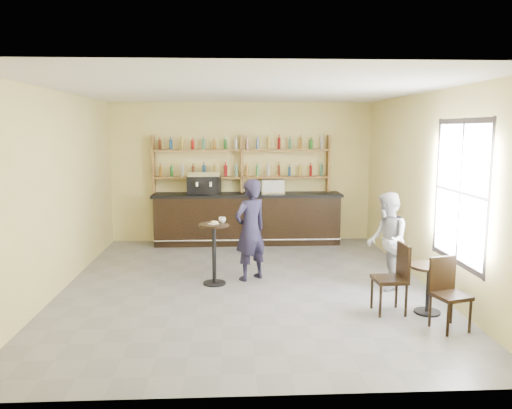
{
  "coord_description": "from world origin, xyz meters",
  "views": [
    {
      "loc": [
        -0.25,
        -8.04,
        2.58
      ],
      "look_at": [
        0.2,
        0.8,
        1.25
      ],
      "focal_mm": 35.0,
      "sensor_mm": 36.0,
      "label": 1
    }
  ],
  "objects_px": {
    "bar_counter": "(247,218)",
    "pastry_case": "(273,186)",
    "espresso_machine": "(204,183)",
    "cafe_table": "(428,289)",
    "pedestal_table": "(214,254)",
    "chair_south": "(451,295)",
    "man_main": "(250,230)",
    "patron_second": "(387,241)",
    "chair_west": "(389,279)"
  },
  "relations": [
    {
      "from": "espresso_machine",
      "to": "cafe_table",
      "type": "xyz_separation_m",
      "value": [
        3.37,
        -4.54,
        -1.05
      ]
    },
    {
      "from": "bar_counter",
      "to": "cafe_table",
      "type": "height_order",
      "value": "bar_counter"
    },
    {
      "from": "pedestal_table",
      "to": "chair_south",
      "type": "relative_size",
      "value": 1.1
    },
    {
      "from": "chair_west",
      "to": "espresso_machine",
      "type": "bearing_deg",
      "value": -150.26
    },
    {
      "from": "man_main",
      "to": "patron_second",
      "type": "height_order",
      "value": "man_main"
    },
    {
      "from": "bar_counter",
      "to": "patron_second",
      "type": "bearing_deg",
      "value": -57.51
    },
    {
      "from": "man_main",
      "to": "chair_west",
      "type": "xyz_separation_m",
      "value": [
        1.9,
        -1.7,
        -0.38
      ]
    },
    {
      "from": "cafe_table",
      "to": "patron_second",
      "type": "bearing_deg",
      "value": 102.21
    },
    {
      "from": "pastry_case",
      "to": "chair_west",
      "type": "distance_m",
      "value": 4.74
    },
    {
      "from": "chair_south",
      "to": "cafe_table",
      "type": "bearing_deg",
      "value": 78.55
    },
    {
      "from": "chair_south",
      "to": "espresso_machine",
      "type": "bearing_deg",
      "value": 107.46
    },
    {
      "from": "pedestal_table",
      "to": "patron_second",
      "type": "xyz_separation_m",
      "value": [
        2.82,
        -0.35,
        0.28
      ]
    },
    {
      "from": "chair_south",
      "to": "patron_second",
      "type": "relative_size",
      "value": 0.59
    },
    {
      "from": "man_main",
      "to": "chair_south",
      "type": "distance_m",
      "value": 3.45
    },
    {
      "from": "espresso_machine",
      "to": "cafe_table",
      "type": "distance_m",
      "value": 5.75
    },
    {
      "from": "pastry_case",
      "to": "man_main",
      "type": "height_order",
      "value": "man_main"
    },
    {
      "from": "chair_west",
      "to": "cafe_table",
      "type": "bearing_deg",
      "value": 82.38
    },
    {
      "from": "espresso_machine",
      "to": "pastry_case",
      "type": "bearing_deg",
      "value": 6.58
    },
    {
      "from": "bar_counter",
      "to": "espresso_machine",
      "type": "height_order",
      "value": "espresso_machine"
    },
    {
      "from": "pastry_case",
      "to": "man_main",
      "type": "distance_m",
      "value": 2.89
    },
    {
      "from": "pastry_case",
      "to": "man_main",
      "type": "xyz_separation_m",
      "value": [
        -0.62,
        -2.79,
        -0.43
      ]
    },
    {
      "from": "pedestal_table",
      "to": "man_main",
      "type": "xyz_separation_m",
      "value": [
        0.62,
        0.24,
        0.36
      ]
    },
    {
      "from": "bar_counter",
      "to": "chair_south",
      "type": "bearing_deg",
      "value": -64.45
    },
    {
      "from": "cafe_table",
      "to": "chair_south",
      "type": "bearing_deg",
      "value": -85.24
    },
    {
      "from": "bar_counter",
      "to": "espresso_machine",
      "type": "bearing_deg",
      "value": 180.0
    },
    {
      "from": "man_main",
      "to": "pastry_case",
      "type": "bearing_deg",
      "value": -138.07
    },
    {
      "from": "cafe_table",
      "to": "chair_south",
      "type": "distance_m",
      "value": 0.61
    },
    {
      "from": "bar_counter",
      "to": "chair_west",
      "type": "bearing_deg",
      "value": -67.53
    },
    {
      "from": "pastry_case",
      "to": "cafe_table",
      "type": "height_order",
      "value": "pastry_case"
    },
    {
      "from": "bar_counter",
      "to": "cafe_table",
      "type": "bearing_deg",
      "value": -62.06
    },
    {
      "from": "man_main",
      "to": "chair_west",
      "type": "bearing_deg",
      "value": 102.57
    },
    {
      "from": "patron_second",
      "to": "man_main",
      "type": "bearing_deg",
      "value": -96.62
    },
    {
      "from": "pastry_case",
      "to": "patron_second",
      "type": "xyz_separation_m",
      "value": [
        1.58,
        -3.39,
        -0.51
      ]
    },
    {
      "from": "bar_counter",
      "to": "pedestal_table",
      "type": "xyz_separation_m",
      "value": [
        -0.66,
        -3.04,
        -0.06
      ]
    },
    {
      "from": "man_main",
      "to": "chair_west",
      "type": "relative_size",
      "value": 1.76
    },
    {
      "from": "espresso_machine",
      "to": "pastry_case",
      "type": "distance_m",
      "value": 1.55
    },
    {
      "from": "man_main",
      "to": "cafe_table",
      "type": "distance_m",
      "value": 3.05
    },
    {
      "from": "chair_south",
      "to": "patron_second",
      "type": "bearing_deg",
      "value": 83.48
    },
    {
      "from": "chair_west",
      "to": "chair_south",
      "type": "bearing_deg",
      "value": 40.28
    },
    {
      "from": "espresso_machine",
      "to": "pastry_case",
      "type": "xyz_separation_m",
      "value": [
        1.54,
        0.0,
        -0.1
      ]
    },
    {
      "from": "bar_counter",
      "to": "man_main",
      "type": "bearing_deg",
      "value": -90.82
    },
    {
      "from": "pedestal_table",
      "to": "chair_south",
      "type": "bearing_deg",
      "value": -34.02
    },
    {
      "from": "espresso_machine",
      "to": "cafe_table",
      "type": "bearing_deg",
      "value": -46.8
    },
    {
      "from": "pedestal_table",
      "to": "cafe_table",
      "type": "height_order",
      "value": "pedestal_table"
    },
    {
      "from": "espresso_machine",
      "to": "chair_west",
      "type": "xyz_separation_m",
      "value": [
        2.82,
        -4.49,
        -0.91
      ]
    },
    {
      "from": "chair_west",
      "to": "pastry_case",
      "type": "bearing_deg",
      "value": -166.5
    },
    {
      "from": "chair_south",
      "to": "chair_west",
      "type": "bearing_deg",
      "value": 116.5
    },
    {
      "from": "espresso_machine",
      "to": "chair_west",
      "type": "height_order",
      "value": "espresso_machine"
    },
    {
      "from": "bar_counter",
      "to": "pastry_case",
      "type": "distance_m",
      "value": 0.93
    },
    {
      "from": "espresso_machine",
      "to": "patron_second",
      "type": "distance_m",
      "value": 4.65
    }
  ]
}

